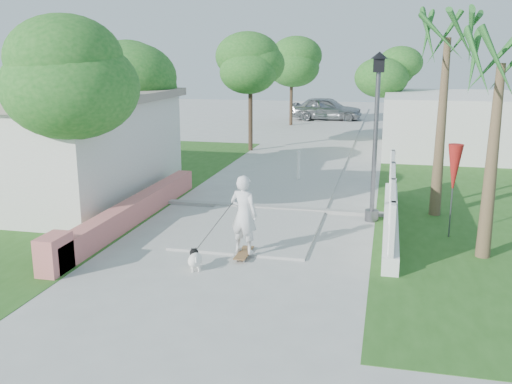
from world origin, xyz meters
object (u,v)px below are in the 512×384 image
(patio_umbrella, at_px, (454,170))
(street_lamp, at_px, (376,131))
(skateboarder, at_px, (231,220))
(bollard, at_px, (299,165))
(parked_car, at_px, (327,109))
(dog, at_px, (195,259))

(patio_umbrella, bearing_deg, street_lamp, 152.24)
(street_lamp, relative_size, patio_umbrella, 1.93)
(patio_umbrella, distance_m, skateboarder, 5.56)
(bollard, distance_m, parked_car, 19.14)
(skateboarder, xyz_separation_m, dog, (-0.57, -0.79, -0.64))
(skateboarder, bearing_deg, patio_umbrella, -136.46)
(bollard, bearing_deg, patio_umbrella, -50.09)
(dog, relative_size, parked_car, 0.12)
(bollard, relative_size, patio_umbrella, 0.47)
(street_lamp, xyz_separation_m, parked_car, (-3.80, 23.61, -1.63))
(patio_umbrella, relative_size, skateboarder, 1.24)
(dog, bearing_deg, patio_umbrella, 8.72)
(patio_umbrella, bearing_deg, skateboarder, -150.85)
(parked_car, bearing_deg, dog, -177.03)
(skateboarder, bearing_deg, bollard, -77.02)
(bollard, bearing_deg, dog, -94.88)
(street_lamp, distance_m, patio_umbrella, 2.27)
(skateboarder, xyz_separation_m, parked_car, (-0.90, 27.28, -0.08))
(bollard, height_order, parked_car, parked_car)
(parked_car, bearing_deg, skateboarder, -175.82)
(parked_car, bearing_deg, patio_umbrella, -164.67)
(dog, bearing_deg, street_lamp, 28.05)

